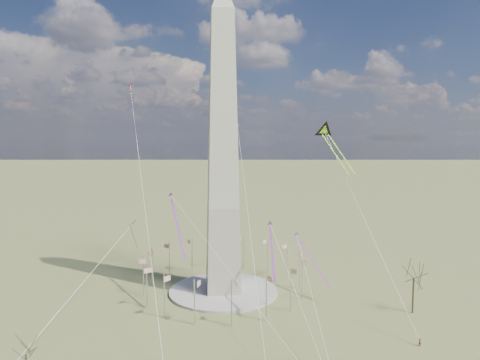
{
  "coord_description": "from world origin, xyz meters",
  "views": [
    {
      "loc": [
        -11.58,
        -137.58,
        51.15
      ],
      "look_at": [
        5.58,
        0.0,
        37.47
      ],
      "focal_mm": 32.0,
      "sensor_mm": 36.0,
      "label": 1
    }
  ],
  "objects": [
    {
      "name": "kite_streamer_mid",
      "position": [
        -15.41,
        -3.66,
        26.95
      ],
      "size": [
        6.2,
        23.9,
        16.56
      ],
      "rotation": [
        0.0,
        0.0,
        3.34
      ],
      "color": "red",
      "rests_on": "ground"
    },
    {
      "name": "kite_streamer_right",
      "position": [
        28.11,
        -1.94,
        13.04
      ],
      "size": [
        7.22,
        19.51,
        13.79
      ],
      "rotation": [
        0.0,
        0.0,
        3.45
      ],
      "color": "red",
      "rests_on": "ground"
    },
    {
      "name": "plaza",
      "position": [
        0.0,
        0.0,
        0.4
      ],
      "size": [
        36.0,
        36.0,
        0.8
      ],
      "primitive_type": "cylinder",
      "color": "#A49E96",
      "rests_on": "ground"
    },
    {
      "name": "kite_streamer_left",
      "position": [
        13.51,
        -13.19,
        19.4
      ],
      "size": [
        3.64,
        19.48,
        13.39
      ],
      "rotation": [
        0.0,
        0.0,
        3.02
      ],
      "color": "red",
      "rests_on": "ground"
    },
    {
      "name": "kite_delta_black",
      "position": [
        36.71,
        7.67,
        52.84
      ],
      "size": [
        8.67,
        21.32,
        17.41
      ],
      "rotation": [
        0.0,
        0.0,
        3.31
      ],
      "color": "black",
      "rests_on": "ground"
    },
    {
      "name": "washington_monument",
      "position": [
        0.0,
        0.0,
        47.95
      ],
      "size": [
        15.56,
        15.56,
        100.0
      ],
      "color": "#A69A8B",
      "rests_on": "plaza"
    },
    {
      "name": "kite_diamond_purple",
      "position": [
        -29.98,
        8.43,
        21.36
      ],
      "size": [
        2.43,
        3.47,
        10.19
      ],
      "rotation": [
        0.0,
        0.0,
        2.41
      ],
      "color": "#431D83",
      "rests_on": "ground"
    },
    {
      "name": "tree_far",
      "position": [
        -44.29,
        -50.54,
        8.2
      ],
      "size": [
        6.58,
        6.58,
        11.51
      ],
      "color": "#4B402E",
      "rests_on": "ground"
    },
    {
      "name": "ground",
      "position": [
        0.0,
        0.0,
        0.0
      ],
      "size": [
        2000.0,
        2000.0,
        0.0
      ],
      "primitive_type": "plane",
      "color": "#5D6532",
      "rests_on": "ground"
    },
    {
      "name": "kite_small_red",
      "position": [
        -33.48,
        38.31,
        71.61
      ],
      "size": [
        1.56,
        1.51,
        4.42
      ],
      "rotation": [
        0.0,
        0.0,
        3.1
      ],
      "color": "red",
      "rests_on": "ground"
    },
    {
      "name": "person_east",
      "position": [
        44.91,
        -43.0,
        0.97
      ],
      "size": [
        0.81,
        0.64,
        1.95
      ],
      "primitive_type": "imported",
      "rotation": [
        0.0,
        0.0,
        3.42
      ],
      "color": "gray",
      "rests_on": "ground"
    },
    {
      "name": "kite_small_white",
      "position": [
        10.44,
        47.73,
        56.1
      ],
      "size": [
        1.43,
        1.31,
        3.96
      ],
      "rotation": [
        0.0,
        0.0,
        3.13
      ],
      "color": "silver",
      "rests_on": "ground"
    },
    {
      "name": "flagpole_ring",
      "position": [
        -0.0,
        -0.0,
        7.27
      ],
      "size": [
        54.4,
        54.4,
        13.0
      ],
      "color": "silver",
      "rests_on": "ground"
    },
    {
      "name": "tree_near",
      "position": [
        53.68,
        -23.75,
        11.32
      ],
      "size": [
        9.07,
        9.07,
        15.88
      ],
      "color": "#4B402E",
      "rests_on": "ground"
    }
  ]
}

